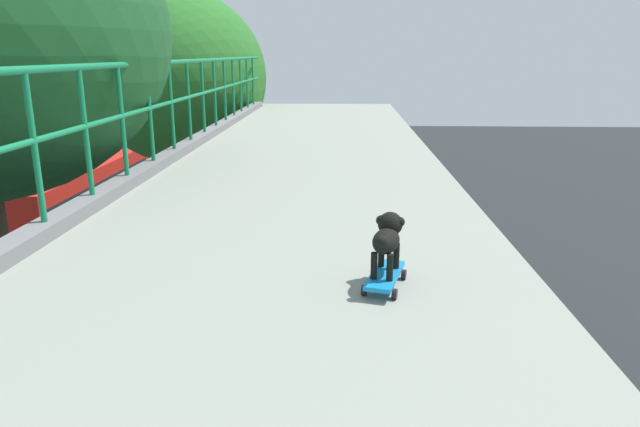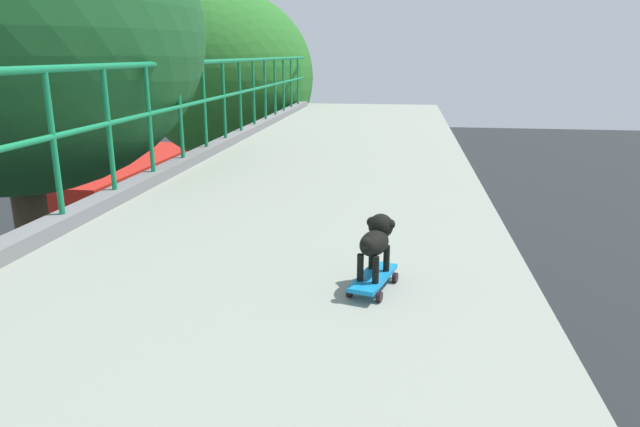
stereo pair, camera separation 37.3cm
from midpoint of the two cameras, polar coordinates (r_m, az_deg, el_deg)
city_bus at (r=25.22m, az=-17.76°, el=2.17°), size 2.75×10.32×2.99m
roadside_tree_mid at (r=7.66m, az=-27.63°, el=15.25°), size 4.53×4.53×9.40m
roadside_tree_far at (r=15.57m, az=-8.67°, el=13.22°), size 4.58×4.58×8.89m
toy_skateboard at (r=3.19m, az=8.71°, el=-6.52°), size 0.27×0.47×0.08m
small_dog at (r=3.15m, az=9.05°, el=-2.52°), size 0.21×0.37×0.32m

